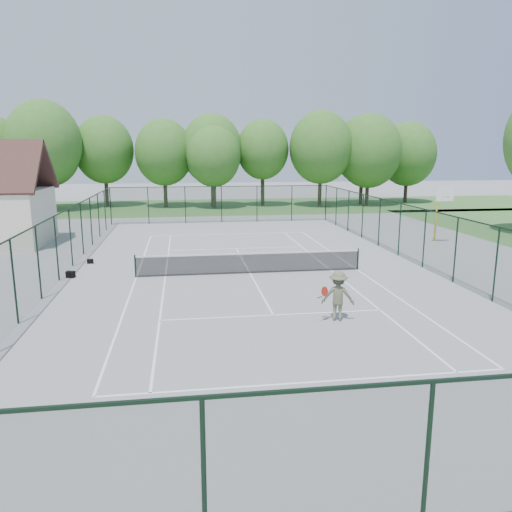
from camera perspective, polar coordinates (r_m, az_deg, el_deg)
The scene contains 10 objects.
ground at distance 24.54m, azimuth -0.67°, elevation -2.01°, with size 140.00×140.00×0.00m, color gray.
grass_far at distance 54.02m, azimuth -4.93°, elevation 5.65°, with size 80.00×16.00×0.01m, color #457534.
court_lines at distance 24.54m, azimuth -0.67°, elevation -2.00°, with size 11.05×23.85×0.01m.
tennis_net at distance 24.41m, azimuth -0.68°, elevation -0.70°, with size 11.08×0.08×1.10m.
fence_enclosure at distance 24.21m, azimuth -0.68°, elevation 1.58°, with size 18.05×36.05×3.02m.
tree_line_far at distance 53.70m, azimuth -5.05°, elevation 12.01°, with size 39.40×6.40×9.70m.
basketball_goal at distance 34.67m, azimuth 20.39°, elevation 5.67°, with size 1.20×1.43×3.65m.
sports_bag_a at distance 25.30m, azimuth -20.43°, elevation -1.98°, with size 0.40×0.24×0.32m, color black.
sports_bag_b at distance 28.09m, azimuth -18.42°, elevation -0.58°, with size 0.32×0.19×0.25m, color black.
tennis_player at distance 17.93m, azimuth 9.34°, elevation -4.51°, with size 1.98×0.99×1.79m.
Camera 1 is at (-3.15, -23.60, 5.94)m, focal length 35.00 mm.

